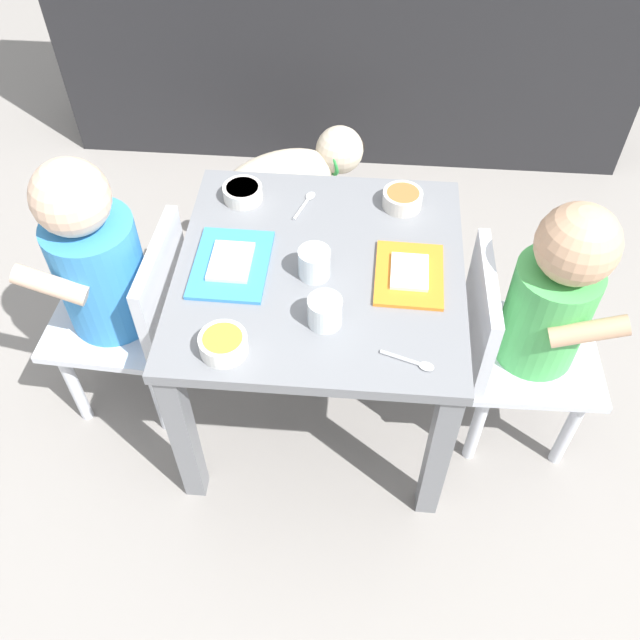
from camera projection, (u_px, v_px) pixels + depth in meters
name	position (u px, v px, depth m)	size (l,w,h in m)	color
ground_plane	(320.00, 398.00, 1.72)	(7.00, 7.00, 0.00)	gray
kitchen_cabinet_back	(350.00, 2.00, 2.09)	(1.80, 0.30, 0.95)	#232326
dining_table	(320.00, 294.00, 1.43)	(0.57, 0.58, 0.46)	slate
seated_child_left	(103.00, 269.00, 1.43)	(0.29, 0.29, 0.68)	silver
seated_child_right	(544.00, 306.00, 1.37)	(0.29, 0.29, 0.66)	silver
dog	(290.00, 177.00, 1.98)	(0.44, 0.34, 0.31)	beige
food_tray_left	(231.00, 264.00, 1.37)	(0.15, 0.20, 0.02)	#388CD8
food_tray_right	(409.00, 274.00, 1.35)	(0.14, 0.18, 0.02)	orange
water_cup_left	(314.00, 265.00, 1.34)	(0.06, 0.06, 0.06)	white
water_cup_right	(325.00, 313.00, 1.26)	(0.06, 0.06, 0.06)	white
veggie_bowl_near	(243.00, 192.00, 1.50)	(0.09, 0.09, 0.03)	silver
veggie_bowl_far	(402.00, 199.00, 1.48)	(0.09, 0.09, 0.04)	silver
cereal_bowl_left_side	(223.00, 344.00, 1.22)	(0.09, 0.09, 0.04)	white
spoon_by_left_tray	(306.00, 202.00, 1.50)	(0.05, 0.10, 0.01)	silver
spoon_by_right_tray	(413.00, 362.00, 1.22)	(0.10, 0.04, 0.01)	silver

